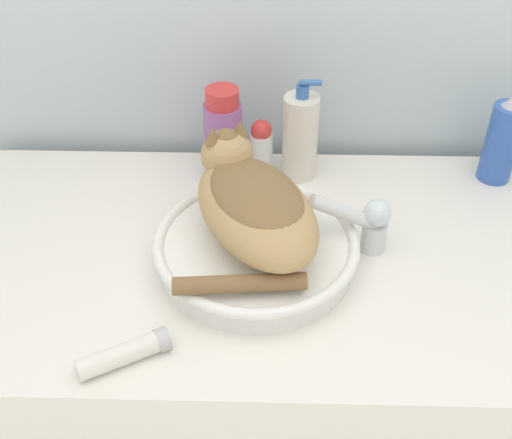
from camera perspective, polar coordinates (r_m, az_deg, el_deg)
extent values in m
cube|color=silver|center=(1.31, 3.41, 18.32)|extent=(8.00, 0.05, 2.40)
cube|color=white|center=(1.48, 2.59, -15.96)|extent=(1.30, 0.63, 0.90)
cylinder|color=white|center=(1.10, 0.02, -2.94)|extent=(0.33, 0.33, 0.05)
torus|color=white|center=(1.09, 0.02, -1.99)|extent=(0.35, 0.35, 0.02)
ellipsoid|color=tan|center=(1.04, 0.02, 0.80)|extent=(0.28, 0.34, 0.11)
ellipsoid|color=brown|center=(1.03, 0.02, 2.19)|extent=(0.22, 0.26, 0.05)
sphere|color=tan|center=(1.11, -2.58, 5.74)|extent=(0.09, 0.09, 0.09)
sphere|color=brown|center=(1.10, -2.62, 6.84)|extent=(0.05, 0.05, 0.05)
cone|color=brown|center=(1.09, -1.43, 8.11)|extent=(0.03, 0.03, 0.03)
cone|color=brown|center=(1.08, -3.89, 7.51)|extent=(0.03, 0.03, 0.03)
cylinder|color=brown|center=(0.98, -1.44, -5.72)|extent=(0.21, 0.04, 0.03)
cylinder|color=silver|center=(1.15, 10.43, -1.50)|extent=(0.04, 0.04, 0.06)
cylinder|color=silver|center=(1.09, 7.87, 0.61)|extent=(0.13, 0.05, 0.09)
sphere|color=silver|center=(1.12, 10.73, 0.54)|extent=(0.05, 0.05, 0.05)
cylinder|color=#335BB7|center=(1.37, 21.00, 6.35)|extent=(0.07, 0.07, 0.16)
cylinder|color=silver|center=(1.28, 3.95, 7.28)|extent=(0.07, 0.07, 0.18)
cylinder|color=#3866AD|center=(1.23, 4.16, 11.28)|extent=(0.02, 0.02, 0.02)
cylinder|color=#3866AD|center=(1.23, 4.87, 12.02)|extent=(0.04, 0.01, 0.01)
cylinder|color=silver|center=(1.31, 0.45, 5.79)|extent=(0.05, 0.05, 0.09)
sphere|color=red|center=(1.27, 0.46, 7.96)|extent=(0.04, 0.04, 0.04)
cylinder|color=#93569E|center=(1.29, -2.90, 7.01)|extent=(0.08, 0.08, 0.16)
cylinder|color=red|center=(1.24, -3.04, 10.77)|extent=(0.07, 0.07, 0.03)
cylinder|color=silver|center=(0.98, -12.16, -11.79)|extent=(0.12, 0.09, 0.03)
cylinder|color=#B7B7BC|center=(0.99, -8.31, -10.50)|extent=(0.03, 0.04, 0.04)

